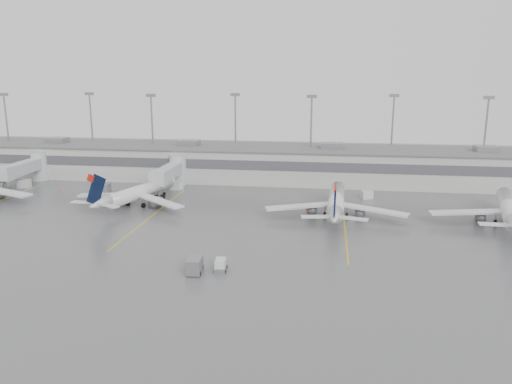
# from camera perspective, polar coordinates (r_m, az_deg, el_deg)

# --- Properties ---
(ground) EXTENTS (260.00, 260.00, 0.00)m
(ground) POSITION_cam_1_polar(r_m,az_deg,el_deg) (67.91, -4.45, -8.74)
(ground) COLOR #535355
(ground) RESTS_ON ground
(terminal) EXTENTS (152.00, 17.00, 9.45)m
(terminal) POSITION_cam_1_polar(r_m,az_deg,el_deg) (122.01, 1.47, 3.31)
(terminal) COLOR #9C9C97
(terminal) RESTS_ON ground
(light_masts) EXTENTS (142.40, 8.00, 20.60)m
(light_masts) POSITION_cam_1_polar(r_m,az_deg,el_deg) (126.57, 1.81, 7.27)
(light_masts) COLOR gray
(light_masts) RESTS_ON ground
(jet_bridge_left) EXTENTS (4.00, 17.20, 7.00)m
(jet_bridge_left) POSITION_cam_1_polar(r_m,az_deg,el_deg) (129.53, -24.45, 2.57)
(jet_bridge_left) COLOR #ADB0B2
(jet_bridge_left) RESTS_ON ground
(jet_bridge_right) EXTENTS (4.00, 17.20, 7.00)m
(jet_bridge_right) POSITION_cam_1_polar(r_m,az_deg,el_deg) (114.57, -9.51, 2.32)
(jet_bridge_right) COLOR #ADB0B2
(jet_bridge_right) RESTS_ON ground
(stand_markings) EXTENTS (105.25, 40.00, 0.01)m
(stand_markings) POSITION_cam_1_polar(r_m,az_deg,el_deg) (90.16, -1.12, -3.05)
(stand_markings) COLOR gold
(stand_markings) RESTS_ON ground
(jet_mid_left) EXTENTS (23.45, 26.66, 8.83)m
(jet_mid_left) POSITION_cam_1_polar(r_m,az_deg,el_deg) (100.56, -13.51, -0.08)
(jet_mid_left) COLOR silver
(jet_mid_left) RESTS_ON ground
(jet_mid_right) EXTENTS (25.55, 28.66, 9.27)m
(jet_mid_right) POSITION_cam_1_polar(r_m,az_deg,el_deg) (91.41, 9.15, -1.12)
(jet_mid_right) COLOR silver
(jet_mid_right) RESTS_ON ground
(jet_far_right) EXTENTS (25.35, 28.75, 9.45)m
(jet_far_right) POSITION_cam_1_polar(r_m,az_deg,el_deg) (95.38, 27.01, -1.80)
(jet_far_right) COLOR silver
(jet_far_right) RESTS_ON ground
(baggage_tug) EXTENTS (1.79, 2.59, 1.59)m
(baggage_tug) POSITION_cam_1_polar(r_m,az_deg,el_deg) (67.05, -4.08, -8.46)
(baggage_tug) COLOR silver
(baggage_tug) RESTS_ON ground
(baggage_cart) EXTENTS (2.10, 3.36, 2.07)m
(baggage_cart) POSITION_cam_1_polar(r_m,az_deg,el_deg) (66.53, -7.03, -8.28)
(baggage_cart) COLOR slate
(baggage_cart) RESTS_ON ground
(gse_uld_a) EXTENTS (2.72, 1.88, 1.87)m
(gse_uld_a) POSITION_cam_1_polar(r_m,az_deg,el_deg) (126.13, -24.97, 0.89)
(gse_uld_a) COLOR silver
(gse_uld_a) RESTS_ON ground
(gse_uld_b) EXTENTS (2.95, 2.38, 1.82)m
(gse_uld_b) POSITION_cam_1_polar(r_m,az_deg,el_deg) (113.89, -9.07, 0.75)
(gse_uld_b) COLOR silver
(gse_uld_b) RESTS_ON ground
(gse_uld_c) EXTENTS (2.72, 2.28, 1.64)m
(gse_uld_c) POSITION_cam_1_polar(r_m,az_deg,el_deg) (106.86, 12.54, -0.30)
(gse_uld_c) COLOR silver
(gse_uld_c) RESTS_ON ground
(gse_loader) EXTENTS (2.31, 3.30, 1.92)m
(gse_loader) POSITION_cam_1_polar(r_m,az_deg,el_deg) (114.36, -16.87, 0.41)
(gse_loader) COLOR slate
(gse_loader) RESTS_ON ground
(cone_a) EXTENTS (0.39, 0.39, 0.63)m
(cone_a) POSITION_cam_1_polar(r_m,az_deg,el_deg) (118.97, -21.45, 0.22)
(cone_a) COLOR #EC4F04
(cone_a) RESTS_ON ground
(cone_b) EXTENTS (0.39, 0.39, 0.62)m
(cone_b) POSITION_cam_1_polar(r_m,az_deg,el_deg) (103.89, -15.07, -1.12)
(cone_b) COLOR #EC4F04
(cone_b) RESTS_ON ground
(cone_c) EXTENTS (0.42, 0.42, 0.66)m
(cone_c) POSITION_cam_1_polar(r_m,az_deg,el_deg) (96.08, 5.78, -1.88)
(cone_c) COLOR #EC4F04
(cone_c) RESTS_ON ground
(cone_d) EXTENTS (0.49, 0.49, 0.77)m
(cone_d) POSITION_cam_1_polar(r_m,az_deg,el_deg) (105.82, 26.61, -1.80)
(cone_d) COLOR #EC4F04
(cone_d) RESTS_ON ground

